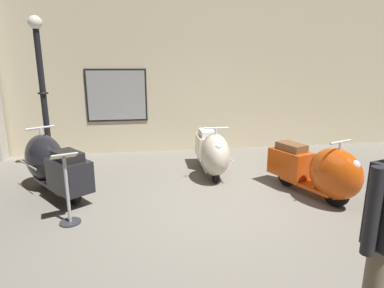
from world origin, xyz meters
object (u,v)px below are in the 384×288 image
scooter_0 (52,164)px  lamppost (44,99)px  info_stanchion (68,194)px  scooter_2 (320,171)px  scooter_1 (212,152)px

scooter_0 → lamppost: 1.45m
scooter_0 → info_stanchion: scooter_0 is taller
scooter_2 → lamppost: lamppost is taller
scooter_0 → info_stanchion: (0.51, -1.21, -0.07)m
lamppost → info_stanchion: (0.82, -2.23, -1.05)m
scooter_0 → scooter_1: bearing=-119.4°
scooter_0 → scooter_1: 2.85m
scooter_2 → scooter_1: bearing=-153.9°
scooter_1 → info_stanchion: 2.81m
scooter_0 → lamppost: lamppost is taller
scooter_0 → scooter_1: scooter_0 is taller
scooter_2 → scooter_0: bearing=-123.9°
scooter_2 → info_stanchion: 3.77m
lamppost → scooter_0: bearing=-73.3°
info_stanchion → scooter_2: bearing=4.1°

